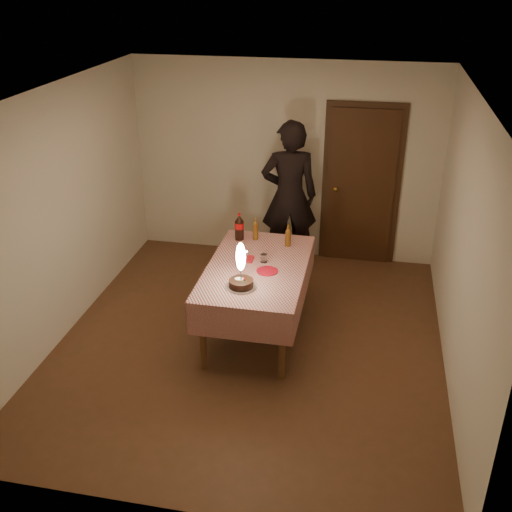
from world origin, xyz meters
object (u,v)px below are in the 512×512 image
cola_bottle (239,227)px  birthday_cake (241,274)px  red_cup (240,262)px  photographer (289,196)px  amber_bottle_right (288,236)px  clear_cup (264,258)px  red_plate (267,271)px  dining_table (257,275)px  amber_bottle_left (256,230)px

cola_bottle → birthday_cake: bearing=-76.5°
red_cup → photographer: 1.71m
birthday_cake → amber_bottle_right: 1.06m
cola_bottle → amber_bottle_right: 0.57m
birthday_cake → clear_cup: bearing=78.4°
red_plate → photographer: 1.75m
dining_table → red_cup: size_ratio=17.20×
red_cup → birthday_cake: bearing=-75.7°
amber_bottle_right → red_cup: bearing=-124.7°
red_plate → amber_bottle_left: bearing=109.8°
birthday_cake → cola_bottle: size_ratio=1.49×
photographer → amber_bottle_left: bearing=-103.5°
cola_bottle → photographer: size_ratio=0.16×
birthday_cake → amber_bottle_left: (-0.08, 1.12, -0.02)m
dining_table → amber_bottle_right: size_ratio=6.75×
red_plate → amber_bottle_right: size_ratio=0.86×
birthday_cake → clear_cup: 0.59m
birthday_cake → amber_bottle_left: 1.13m
dining_table → amber_bottle_left: amber_bottle_left is taller
red_cup → photographer: bearing=81.2°
birthday_cake → amber_bottle_left: birthday_cake is taller
birthday_cake → photographer: bearing=85.8°
clear_cup → cola_bottle: size_ratio=0.28×
dining_table → photographer: 1.67m
clear_cup → dining_table: bearing=-115.1°
dining_table → cola_bottle: 0.75m
red_cup → amber_bottle_right: amber_bottle_right is taller
dining_table → photographer: (0.09, 1.65, 0.28)m
amber_bottle_left → cola_bottle: bearing=-167.3°
dining_table → amber_bottle_right: bearing=66.5°
amber_bottle_right → photographer: (-0.15, 1.09, 0.05)m
red_cup → amber_bottle_left: amber_bottle_left is taller
dining_table → red_plate: size_ratio=7.82×
clear_cup → cola_bottle: bearing=126.6°
amber_bottle_right → red_plate: bearing=-100.2°
dining_table → cola_bottle: size_ratio=5.42×
birthday_cake → red_plate: (0.19, 0.37, -0.13)m
red_cup → amber_bottle_left: size_ratio=0.39×
cola_bottle → amber_bottle_right: (0.57, -0.07, -0.03)m
birthday_cake → red_cup: size_ratio=4.72×
amber_bottle_left → amber_bottle_right: (0.39, -0.11, 0.00)m
clear_cup → cola_bottle: 0.64m
red_plate → clear_cup: (-0.07, 0.20, 0.04)m
clear_cup → amber_bottle_right: (0.19, 0.44, 0.07)m
red_cup → cola_bottle: 0.69m
red_cup → photographer: (0.26, 1.69, 0.12)m
birthday_cake → photographer: photographer is taller
dining_table → birthday_cake: size_ratio=3.64×
amber_bottle_right → dining_table: bearing=-113.5°
amber_bottle_left → photographer: bearing=76.5°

